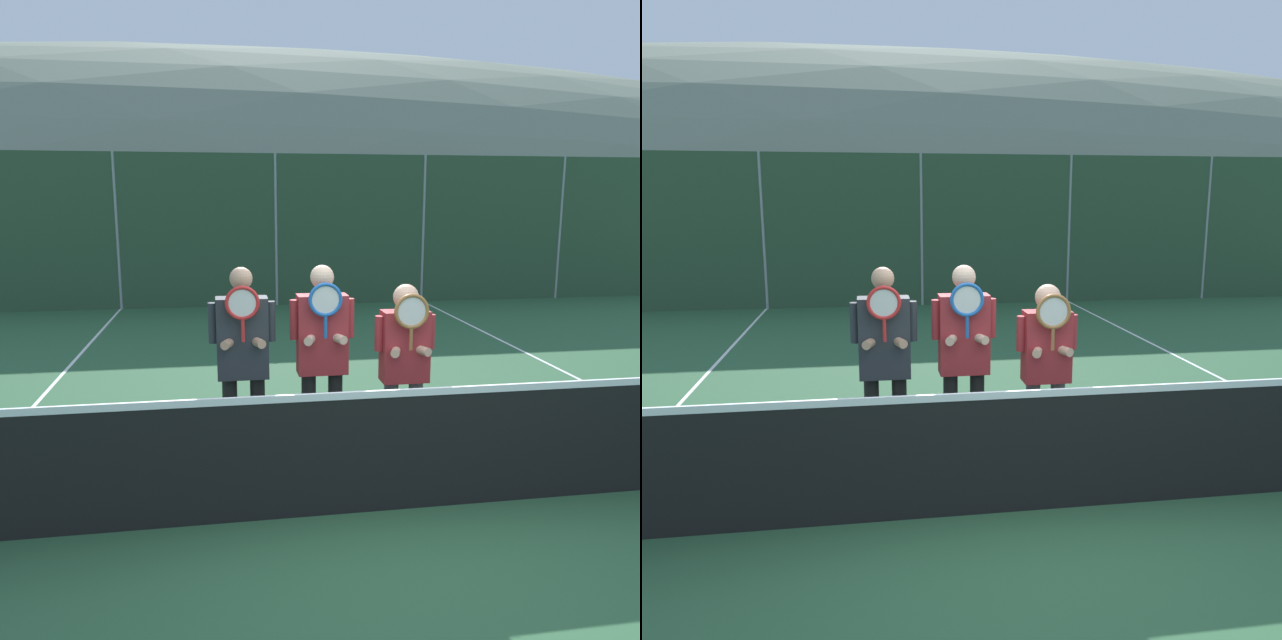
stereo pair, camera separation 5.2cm
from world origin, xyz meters
The scene contains 14 objects.
ground_plane centered at (0.00, 0.00, 0.00)m, with size 120.00×120.00×0.00m, color #2D5B38.
hill_distant centered at (0.00, 52.41, 0.00)m, with size 132.58×73.66×25.78m.
clubhouse_building centered at (0.01, 17.68, 1.82)m, with size 18.78×5.50×3.59m.
fence_back centered at (0.00, 9.90, 1.72)m, with size 21.04×0.06×3.44m.
tennis_net centered at (0.00, 0.00, 0.51)m, with size 9.48×0.09×1.09m.
court_line_left_sideline centered at (-3.52, 3.00, 0.00)m, with size 0.05×16.00×0.01m, color white.
court_line_right_sideline centered at (3.52, 3.00, 0.00)m, with size 0.05×16.00×0.01m, color white.
player_leftmost centered at (-1.11, 0.86, 1.08)m, with size 0.58×0.34×1.86m.
player_center_left centered at (-0.41, 0.89, 1.10)m, with size 0.58×0.34×1.86m.
player_center_right centered at (0.32, 0.79, 1.01)m, with size 0.55×0.34×1.69m.
car_far_left centered at (-6.81, 12.70, 0.88)m, with size 4.06×1.91×1.73m.
car_left_of_center centered at (-1.80, 13.28, 0.86)m, with size 4.20×2.05×1.67m.
car_center centered at (3.50, 13.22, 0.88)m, with size 4.66×1.96×1.70m.
car_right_of_center centered at (8.82, 12.90, 0.92)m, with size 4.22×1.91×1.81m.
Camera 1 is at (-1.28, -4.42, 2.41)m, focal length 35.00 mm.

